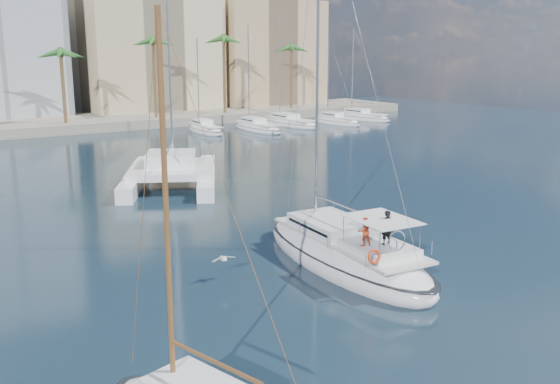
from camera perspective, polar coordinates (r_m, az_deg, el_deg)
ground at (r=29.77m, az=-0.14°, el=-7.37°), size 160.00×160.00×0.00m
quay at (r=86.23m, az=-23.21°, el=5.47°), size 120.00×14.00×1.20m
building_beige at (r=100.50m, az=-12.06°, el=12.53°), size 20.00×14.00×20.00m
building_tan_right at (r=107.83m, az=-1.49°, el=12.29°), size 18.00×12.00×18.00m
palm_centre at (r=81.74m, az=-23.29°, el=11.93°), size 3.60×3.60×12.30m
palm_right at (r=94.26m, az=-2.06°, el=12.96°), size 3.60×3.60×12.30m
main_sloop at (r=30.79m, az=5.89°, el=-5.64°), size 5.23×13.20×19.13m
catamaran at (r=49.14m, az=-9.91°, el=2.04°), size 12.16×14.93×19.31m
seagull at (r=28.49m, az=-5.20°, el=-6.08°), size 1.18×0.51×0.22m
moored_yacht_a at (r=79.37m, az=-6.85°, el=5.42°), size 3.37×9.52×11.90m
moored_yacht_b at (r=80.78m, az=-2.07°, el=5.63°), size 3.32×10.83×13.72m
moored_yacht_c at (r=85.96m, az=0.94°, el=6.09°), size 3.98×12.33×15.54m
moored_yacht_d at (r=88.22m, az=5.18°, el=6.22°), size 3.52×9.55×11.90m
moored_yacht_e at (r=93.89m, az=7.53°, el=6.57°), size 4.61×11.11×13.72m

